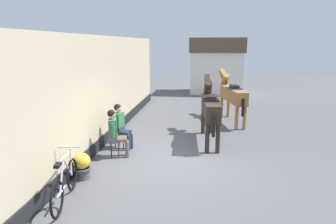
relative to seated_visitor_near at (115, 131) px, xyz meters
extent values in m
plane|color=#56565B|center=(1.72, 3.12, -0.78)|extent=(40.00, 40.00, 0.00)
cube|color=#CCB793|center=(-0.83, 1.62, 0.92)|extent=(0.30, 14.00, 3.40)
cube|color=black|center=(-0.81, 1.62, -0.60)|extent=(0.34, 14.00, 0.36)
cube|color=silver|center=(3.12, 11.61, 0.52)|extent=(3.20, 2.40, 2.60)
cube|color=brown|center=(3.12, 11.61, 2.27)|extent=(3.40, 2.60, 0.90)
cylinder|color=#194C99|center=(-0.06, -0.02, -0.31)|extent=(0.34, 0.34, 0.03)
cylinder|color=black|center=(0.07, 0.02, -0.55)|extent=(0.02, 0.02, 0.45)
cylinder|color=black|center=(-0.16, 0.08, -0.55)|extent=(0.02, 0.02, 0.45)
cylinder|color=black|center=(-0.09, -0.15, -0.55)|extent=(0.02, 0.02, 0.45)
cube|color=brown|center=(-0.06, -0.02, -0.20)|extent=(0.32, 0.38, 0.20)
cube|color=#337247|center=(-0.06, -0.02, 0.12)|extent=(0.31, 0.39, 0.44)
sphere|color=tan|center=(-0.06, -0.02, 0.47)|extent=(0.20, 0.20, 0.20)
sphere|color=black|center=(-0.08, -0.02, 0.50)|extent=(0.22, 0.22, 0.22)
cylinder|color=brown|center=(0.10, 0.11, -0.25)|extent=(0.40, 0.23, 0.13)
cylinder|color=brown|center=(0.28, 0.17, -0.55)|extent=(0.11, 0.11, 0.46)
cylinder|color=brown|center=(0.14, -0.04, -0.25)|extent=(0.40, 0.23, 0.13)
cylinder|color=brown|center=(0.33, 0.01, -0.55)|extent=(0.11, 0.11, 0.46)
cylinder|color=#337247|center=(-0.10, 0.18, 0.07)|extent=(0.09, 0.09, 0.42)
cylinder|color=#337247|center=(0.01, -0.20, 0.07)|extent=(0.09, 0.09, 0.42)
cylinder|color=#194C99|center=(-0.12, 0.74, -0.31)|extent=(0.34, 0.34, 0.03)
cylinder|color=black|center=(0.01, 0.71, -0.55)|extent=(0.02, 0.02, 0.45)
cylinder|color=black|center=(-0.16, 0.88, -0.55)|extent=(0.02, 0.02, 0.45)
cylinder|color=black|center=(-0.22, 0.64, -0.55)|extent=(0.02, 0.02, 0.45)
cube|color=#2D3851|center=(-0.12, 0.74, -0.20)|extent=(0.31, 0.37, 0.20)
cube|color=#337247|center=(-0.12, 0.74, 0.12)|extent=(0.30, 0.38, 0.44)
sphere|color=tan|center=(-0.12, 0.74, 0.47)|extent=(0.20, 0.20, 0.20)
sphere|color=black|center=(-0.14, 0.75, 0.50)|extent=(0.22, 0.22, 0.22)
cylinder|color=#2D3851|center=(0.08, 0.77, -0.25)|extent=(0.40, 0.22, 0.13)
cylinder|color=#2D3851|center=(0.26, 0.72, -0.55)|extent=(0.11, 0.11, 0.46)
cylinder|color=#2D3851|center=(0.04, 0.62, -0.25)|extent=(0.40, 0.22, 0.13)
cylinder|color=#2D3851|center=(0.22, 0.57, -0.55)|extent=(0.11, 0.11, 0.46)
cylinder|color=#337247|center=(-0.05, 0.93, 0.07)|extent=(0.09, 0.09, 0.42)
cylinder|color=#337247|center=(-0.16, 0.54, 0.07)|extent=(0.09, 0.09, 0.42)
cube|color=#2D231E|center=(2.65, 1.64, 0.38)|extent=(0.61, 2.23, 0.52)
cylinder|color=#2D231E|center=(2.42, 2.60, -0.33)|extent=(0.13, 0.13, 0.90)
cylinder|color=#2D231E|center=(2.73, 2.62, -0.33)|extent=(0.13, 0.13, 0.90)
cylinder|color=#2D231E|center=(2.57, 0.67, -0.33)|extent=(0.13, 0.13, 0.90)
cylinder|color=#2D231E|center=(2.88, 0.69, -0.33)|extent=(0.13, 0.13, 0.90)
cylinder|color=#2D231E|center=(2.56, 2.83, 0.77)|extent=(0.33, 0.65, 0.73)
cube|color=#2D231E|center=(2.53, 3.17, 1.08)|extent=(0.22, 0.54, 0.40)
cube|color=black|center=(2.56, 2.81, 0.91)|extent=(0.09, 0.63, 0.48)
cylinder|color=black|center=(2.74, 0.50, 0.11)|extent=(0.11, 0.11, 0.65)
cube|color=black|center=(2.66, 1.54, 0.66)|extent=(0.54, 0.64, 0.03)
cube|color=black|center=(2.66, 1.54, 0.73)|extent=(0.31, 0.46, 0.12)
cube|color=#9E6B38|center=(3.58, 4.13, 0.38)|extent=(0.95, 2.24, 0.52)
cylinder|color=#9E6B38|center=(3.20, 5.05, -0.33)|extent=(0.13, 0.13, 0.90)
cylinder|color=#9E6B38|center=(3.50, 5.12, -0.33)|extent=(0.13, 0.13, 0.90)
cylinder|color=#9E6B38|center=(3.66, 3.16, -0.33)|extent=(0.13, 0.13, 0.90)
cylinder|color=#9E6B38|center=(3.96, 3.24, -0.33)|extent=(0.13, 0.13, 0.90)
cylinder|color=#9E6B38|center=(3.29, 5.30, 0.77)|extent=(0.42, 0.68, 0.73)
cube|color=#9E6B38|center=(3.21, 5.63, 1.08)|extent=(0.30, 0.56, 0.40)
cube|color=black|center=(3.30, 5.28, 0.91)|extent=(0.19, 0.62, 0.48)
cylinder|color=black|center=(3.85, 3.03, 0.11)|extent=(0.12, 0.12, 0.65)
cube|color=navy|center=(3.60, 4.04, 0.66)|extent=(0.63, 0.70, 0.03)
cube|color=black|center=(3.60, 4.04, 0.73)|extent=(0.38, 0.49, 0.12)
cylinder|color=#4C4C51|center=(-0.39, -1.41, -0.64)|extent=(0.34, 0.34, 0.28)
cylinder|color=#4C4C51|center=(-0.39, -1.41, -0.52)|extent=(0.43, 0.43, 0.04)
sphere|color=gold|center=(-0.39, -1.41, -0.34)|extent=(0.40, 0.40, 0.40)
torus|color=black|center=(-0.38, -1.94, -0.42)|extent=(0.18, 0.71, 0.71)
torus|color=black|center=(-0.19, -2.97, -0.42)|extent=(0.18, 0.71, 0.71)
cylinder|color=#B7BCC6|center=(-0.33, -2.22, -0.11)|extent=(0.13, 0.50, 0.60)
cylinder|color=#B7BCC6|center=(-0.26, -2.61, -0.14)|extent=(0.10, 0.36, 0.55)
cylinder|color=#B7BCC6|center=(-0.30, -2.38, 0.15)|extent=(0.18, 0.80, 0.09)
cylinder|color=#B7BCC6|center=(-0.24, -2.71, -0.41)|extent=(0.13, 0.52, 0.06)
cylinder|color=#B7BCC6|center=(-0.38, -1.96, -0.12)|extent=(0.05, 0.09, 0.60)
cylinder|color=#B7BCC6|center=(-0.38, -1.98, 0.23)|extent=(0.50, 0.12, 0.03)
cube|color=black|center=(-0.23, -2.77, 0.17)|extent=(0.13, 0.21, 0.06)
camera|label=1|loc=(2.48, -7.48, 2.39)|focal=30.87mm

